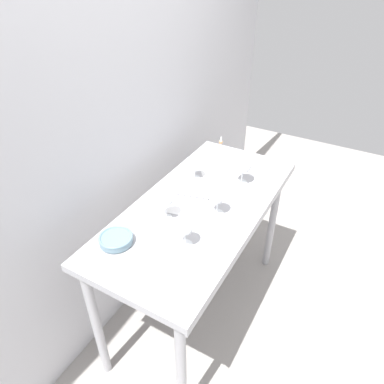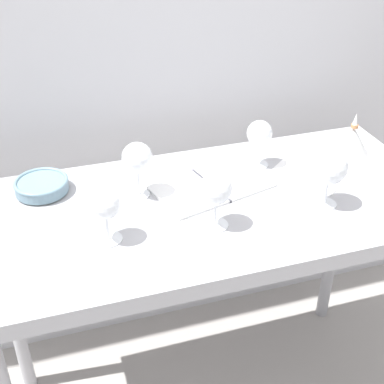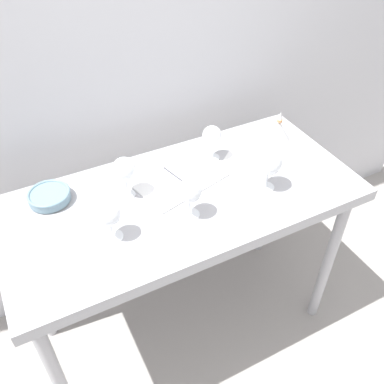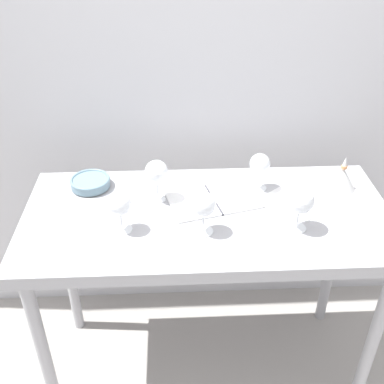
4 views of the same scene
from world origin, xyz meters
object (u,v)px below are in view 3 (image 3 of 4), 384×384
Objects in this scene: wine_glass_far_right at (212,136)px; tasting_sheet_upper at (250,162)px; wine_glass_far_left at (124,170)px; decanter_funnel at (278,130)px; wine_glass_near_right at (269,163)px; wine_glass_near_center at (190,192)px; wine_glass_near_left at (109,215)px; tasting_bowl at (49,196)px; open_notebook at (180,180)px.

tasting_sheet_upper is at bearing -37.14° from wine_glass_far_right.
decanter_funnel is (0.75, 0.05, -0.08)m from wine_glass_far_left.
wine_glass_near_right is 0.34m from wine_glass_near_center.
wine_glass_near_center is 0.29m from wine_glass_near_left.
wine_glass_near_right and wine_glass_far_left have the same top height.
wine_glass_far_left is at bearing 157.47° from wine_glass_near_right.
tasting_bowl is at bearing 144.45° from wine_glass_near_center.
decanter_funnel reaches higher than tasting_sheet_upper.
wine_glass_far_right is at bearing -3.40° from tasting_bowl.
tasting_bowl is at bearing 158.22° from wine_glass_near_right.
wine_glass_far_right is at bearing 104.28° from tasting_sheet_upper.
wine_glass_near_left reaches higher than tasting_sheet_upper.
wine_glass_near_center reaches higher than tasting_sheet_upper.
wine_glass_near_right is at bearing -1.87° from wine_glass_near_left.
wine_glass_near_left is 0.40m from open_notebook.
wine_glass_near_center is 1.04× the size of wine_glass_near_left.
wine_glass_near_center is 0.64m from decanter_funnel.
wine_glass_near_center is at bearing -131.58° from wine_glass_far_right.
wine_glass_far_left reaches higher than wine_glass_far_right.
tasting_bowl is at bearing 176.60° from wine_glass_far_right.
open_notebook reaches higher than tasting_sheet_upper.
wine_glass_far_left is (-0.16, 0.21, 0.01)m from wine_glass_near_center.
wine_glass_near_center reaches higher than wine_glass_near_left.
wine_glass_far_right is at bearing 8.62° from wine_glass_far_left.
wine_glass_near_left reaches higher than decanter_funnel.
wine_glass_near_center is 1.13× the size of decanter_funnel.
tasting_bowl is at bearing 159.61° from wine_glass_far_left.
open_notebook is (0.34, 0.17, -0.11)m from wine_glass_near_left.
wine_glass_far_right reaches higher than open_notebook.
tasting_sheet_upper is (0.38, 0.17, -0.11)m from wine_glass_near_center.
wine_glass_near_center is (-0.34, -0.00, -0.01)m from wine_glass_near_right.
wine_glass_near_center is 1.02× the size of tasting_bowl.
decanter_funnel is at bearing -6.95° from open_notebook.
wine_glass_far_left is (0.13, 0.19, 0.01)m from wine_glass_near_left.
wine_glass_near_center is at bearing -52.18° from wine_glass_far_left.
wine_glass_near_right reaches higher than tasting_bowl.
tasting_bowl is at bearing 177.11° from decanter_funnel.
wine_glass_far_right is 0.59m from wine_glass_near_left.
decanter_funnel is (0.20, 0.09, 0.05)m from tasting_sheet_upper.
wine_glass_far_right is 0.37m from wine_glass_near_center.
wine_glass_near_center is at bearing -155.68° from decanter_funnel.
tasting_sheet_upper is 1.35× the size of tasting_bowl.
tasting_sheet_upper is 0.23m from decanter_funnel.
wine_glass_near_left is 0.72× the size of tasting_sheet_upper.
wine_glass_near_left is 0.91m from decanter_funnel.
decanter_funnel is at bearing -2.89° from tasting_bowl.
wine_glass_far_right is 0.23m from open_notebook.
wine_glass_far_left reaches higher than wine_glass_near_left.
decanter_funnel reaches higher than open_notebook.
tasting_sheet_upper is at bearing -4.20° from wine_glass_far_left.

